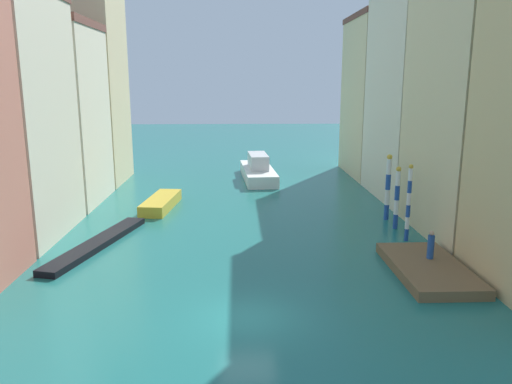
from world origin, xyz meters
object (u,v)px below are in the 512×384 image
Objects in this scene: person_on_dock at (431,246)px; waterfront_dock at (428,269)px; mooring_pole_2 at (388,187)px; motorboat_0 at (161,203)px; vaporetto_white at (258,170)px; gondola_black at (98,243)px; mooring_pole_0 at (409,202)px; mooring_pole_1 at (397,197)px.

waterfront_dock is at bearing -114.83° from person_on_dock.
mooring_pole_2 is 0.72× the size of motorboat_0.
gondola_black is (-10.84, -21.56, -0.72)m from vaporetto_white.
gondola_black is (-18.78, 5.20, -0.08)m from waterfront_dock.
motorboat_0 reaches higher than waterfront_dock.
waterfront_dock is at bearing -97.15° from mooring_pole_0.
person_on_dock is 21.70m from motorboat_0.
mooring_pole_2 is 18.46m from vaporetto_white.
mooring_pole_1 reaches higher than gondola_black.
gondola_black is at bearing -116.70° from vaporetto_white.
mooring_pole_0 is 0.74× the size of motorboat_0.
mooring_pole_1 is at bearing -20.50° from motorboat_0.
motorboat_0 is at bearing 140.21° from person_on_dock.
vaporetto_white reaches higher than motorboat_0.
person_on_dock is 0.32× the size of mooring_pole_0.
mooring_pole_0 is at bearing -28.24° from motorboat_0.
vaporetto_white reaches higher than person_on_dock.
person_on_dock is 4.93m from mooring_pole_0.
mooring_pole_1 is 2.32m from mooring_pole_2.
motorboat_0 is (-16.98, 9.12, -2.09)m from mooring_pole_0.
mooring_pole_2 reaches higher than waterfront_dock.
mooring_pole_1 reaches higher than vaporetto_white.
motorboat_0 is at bearing -124.68° from vaporetto_white.
mooring_pole_0 is 22.92m from vaporetto_white.
person_on_dock is 0.15× the size of gondola_black.
mooring_pole_0 is at bearing 82.85° from waterfront_dock.
mooring_pole_1 is 0.41× the size of gondola_black.
mooring_pole_2 is at bearing 15.41° from gondola_black.
waterfront_dock is 1.65× the size of mooring_pole_1.
waterfront_dock is at bearing -42.12° from motorboat_0.
gondola_black is at bearing -164.59° from mooring_pole_2.
mooring_pole_0 is at bearing -92.06° from mooring_pole_2.
vaporetto_white is (-8.78, 18.45, -1.32)m from mooring_pole_1.
mooring_pole_0 reaches higher than motorboat_0.
vaporetto_white reaches higher than waterfront_dock.
mooring_pole_2 reaches higher than gondola_black.
waterfront_dock is 8.59m from mooring_pole_1.
gondola_black is (-19.17, 4.36, -1.07)m from person_on_dock.
mooring_pole_2 reaches higher than motorboat_0.
mooring_pole_1 is at bearing 9.03° from gondola_black.
mooring_pole_1 is 19.97m from gondola_black.
person_on_dock is 27.23m from vaporetto_white.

